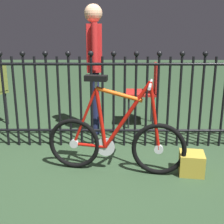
# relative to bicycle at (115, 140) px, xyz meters

# --- Properties ---
(ground_plane) EXTENTS (20.00, 20.00, 0.00)m
(ground_plane) POSITION_rel_bicycle_xyz_m (-0.06, -0.09, -0.32)
(ground_plane) COLOR #2B432A
(iron_fence) EXTENTS (4.87, 0.07, 1.13)m
(iron_fence) POSITION_rel_bicycle_xyz_m (-0.11, 0.64, 0.26)
(iron_fence) COLOR black
(iron_fence) RESTS_ON ground
(bicycle) EXTENTS (1.29, 0.40, 0.92)m
(bicycle) POSITION_rel_bicycle_xyz_m (0.00, 0.00, 0.00)
(bicycle) COLOR black
(bicycle) RESTS_ON ground
(chair_red) EXTENTS (0.44, 0.43, 0.86)m
(chair_red) POSITION_rel_bicycle_xyz_m (0.44, 1.39, 0.21)
(chair_red) COLOR black
(chair_red) RESTS_ON ground
(person_visitor) EXTENTS (0.22, 0.47, 1.59)m
(person_visitor) POSITION_rel_bicycle_xyz_m (-0.26, 1.11, 0.63)
(person_visitor) COLOR #191E3F
(person_visitor) RESTS_ON ground
(display_crate) EXTENTS (0.25, 0.25, 0.20)m
(display_crate) POSITION_rel_bicycle_xyz_m (0.71, -0.04, -0.22)
(display_crate) COLOR #B29933
(display_crate) RESTS_ON ground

